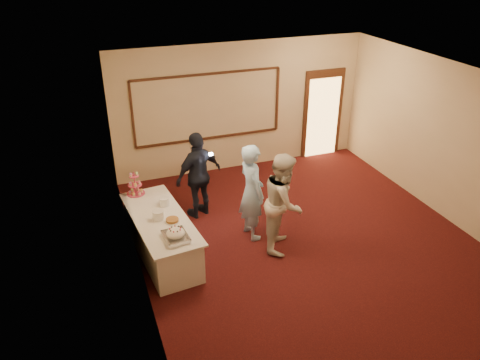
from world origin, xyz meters
name	(u,v)px	position (x,y,z in m)	size (l,w,h in m)	color
floor	(307,242)	(0.00, 0.00, 0.00)	(7.00, 7.00, 0.00)	black
room_walls	(315,140)	(0.00, 0.00, 2.03)	(6.04, 7.04, 3.02)	beige
wall_molding	(208,107)	(-0.80, 3.47, 1.60)	(3.45, 0.04, 1.55)	#351710
doorway	(323,114)	(2.15, 3.45, 1.08)	(1.05, 0.07, 2.20)	#351710
buffet_table	(161,236)	(-2.57, 0.54, 0.39)	(1.09, 2.31, 0.77)	silver
pavlova_tray	(176,235)	(-2.45, -0.18, 0.85)	(0.39, 0.52, 0.19)	silver
cupcake_stand	(135,185)	(-2.82, 1.51, 0.95)	(0.34, 0.34, 0.49)	#CA3D66
plate_stack_a	(158,215)	(-2.60, 0.49, 0.85)	(0.20, 0.20, 0.16)	white
plate_stack_b	(164,201)	(-2.40, 0.91, 0.85)	(0.18, 0.18, 0.15)	white
tart	(172,220)	(-2.39, 0.33, 0.79)	(0.25, 0.25, 0.05)	white
man	(252,192)	(-0.87, 0.58, 0.92)	(0.67, 0.44, 1.84)	#9DC7F2
woman	(284,202)	(-0.48, 0.08, 0.90)	(0.88, 0.69, 1.81)	silver
guest	(199,175)	(-1.57, 1.63, 0.88)	(1.04, 0.43, 1.77)	black
camera_flash	(211,154)	(-1.35, 1.49, 1.36)	(0.07, 0.04, 0.05)	white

